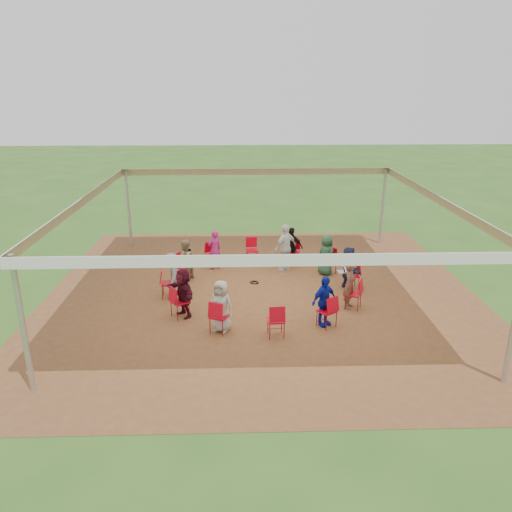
{
  "coord_description": "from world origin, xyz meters",
  "views": [
    {
      "loc": [
        -0.62,
        -14.1,
        6.05
      ],
      "look_at": [
        -0.17,
        0.3,
        1.1
      ],
      "focal_mm": 35.0,
      "sensor_mm": 36.0,
      "label": 1
    }
  ],
  "objects_px": {
    "standing_person": "(286,248)",
    "chair_10": "(327,311)",
    "person_seated_6": "(183,293)",
    "person_seated_4": "(185,260)",
    "chair_9": "(276,320)",
    "chair_11": "(353,294)",
    "chair_7": "(180,302)",
    "cable_coil": "(255,283)",
    "chair_5": "(182,267)",
    "person_seated_3": "(215,250)",
    "person_seated_2": "(292,247)",
    "chair_8": "(219,317)",
    "laptop": "(343,270)",
    "person_seated_1": "(326,255)",
    "person_seated_5": "(172,276)",
    "person_seated_8": "(324,301)",
    "chair_1": "(328,261)",
    "chair_4": "(213,255)",
    "chair_2": "(293,252)",
    "person_seated_7": "(221,306)",
    "chair_6": "(168,283)",
    "chair_0": "(352,276)",
    "person_seated_0": "(348,268)",
    "person_seated_9": "(350,285)"
  },
  "relations": [
    {
      "from": "chair_7",
      "to": "person_seated_2",
      "type": "relative_size",
      "value": 0.65
    },
    {
      "from": "person_seated_3",
      "to": "chair_11",
      "type": "bearing_deg",
      "value": 105.33
    },
    {
      "from": "person_seated_7",
      "to": "cable_coil",
      "type": "bearing_deg",
      "value": 99.01
    },
    {
      "from": "chair_7",
      "to": "person_seated_6",
      "type": "height_order",
      "value": "person_seated_6"
    },
    {
      "from": "chair_6",
      "to": "chair_10",
      "type": "distance_m",
      "value": 4.87
    },
    {
      "from": "chair_2",
      "to": "chair_7",
      "type": "xyz_separation_m",
      "value": [
        -3.51,
        -4.15,
        0.0
      ]
    },
    {
      "from": "person_seated_4",
      "to": "person_seated_2",
      "type": "bearing_deg",
      "value": 135.0
    },
    {
      "from": "person_seated_6",
      "to": "chair_7",
      "type": "bearing_deg",
      "value": -90.0
    },
    {
      "from": "chair_2",
      "to": "standing_person",
      "type": "relative_size",
      "value": 0.55
    },
    {
      "from": "chair_6",
      "to": "person_seated_1",
      "type": "distance_m",
      "value": 5.32
    },
    {
      "from": "chair_9",
      "to": "chair_6",
      "type": "bearing_deg",
      "value": 135.0
    },
    {
      "from": "chair_4",
      "to": "standing_person",
      "type": "bearing_deg",
      "value": 137.39
    },
    {
      "from": "person_seated_1",
      "to": "chair_11",
      "type": "bearing_deg",
      "value": 152.16
    },
    {
      "from": "person_seated_4",
      "to": "standing_person",
      "type": "bearing_deg",
      "value": 129.08
    },
    {
      "from": "chair_9",
      "to": "person_seated_4",
      "type": "height_order",
      "value": "person_seated_4"
    },
    {
      "from": "chair_1",
      "to": "person_seated_1",
      "type": "xyz_separation_m",
      "value": [
        -0.1,
        -0.07,
        0.24
      ]
    },
    {
      "from": "chair_9",
      "to": "person_seated_1",
      "type": "bearing_deg",
      "value": 60.72
    },
    {
      "from": "chair_4",
      "to": "chair_6",
      "type": "height_order",
      "value": "same"
    },
    {
      "from": "chair_4",
      "to": "person_seated_7",
      "type": "relative_size",
      "value": 0.65
    },
    {
      "from": "chair_5",
      "to": "chair_0",
      "type": "bearing_deg",
      "value": 105.0
    },
    {
      "from": "chair_1",
      "to": "cable_coil",
      "type": "relative_size",
      "value": 2.79
    },
    {
      "from": "chair_9",
      "to": "person_seated_0",
      "type": "distance_m",
      "value": 3.9
    },
    {
      "from": "chair_10",
      "to": "person_seated_1",
      "type": "height_order",
      "value": "person_seated_1"
    },
    {
      "from": "chair_0",
      "to": "person_seated_4",
      "type": "bearing_deg",
      "value": 75.33
    },
    {
      "from": "person_seated_1",
      "to": "person_seated_7",
      "type": "relative_size",
      "value": 1.0
    },
    {
      "from": "chair_6",
      "to": "laptop",
      "type": "height_order",
      "value": "chair_6"
    },
    {
      "from": "chair_1",
      "to": "chair_8",
      "type": "relative_size",
      "value": 1.0
    },
    {
      "from": "chair_10",
      "to": "person_seated_6",
      "type": "xyz_separation_m",
      "value": [
        -3.82,
        0.77,
        0.24
      ]
    },
    {
      "from": "chair_6",
      "to": "person_seated_9",
      "type": "relative_size",
      "value": 0.65
    },
    {
      "from": "chair_6",
      "to": "cable_coil",
      "type": "height_order",
      "value": "chair_6"
    },
    {
      "from": "standing_person",
      "to": "chair_10",
      "type": "bearing_deg",
      "value": 59.56
    },
    {
      "from": "chair_5",
      "to": "person_seated_1",
      "type": "height_order",
      "value": "person_seated_1"
    },
    {
      "from": "cable_coil",
      "to": "chair_5",
      "type": "bearing_deg",
      "value": 170.79
    },
    {
      "from": "chair_9",
      "to": "standing_person",
      "type": "distance_m",
      "value": 4.83
    },
    {
      "from": "chair_2",
      "to": "chair_9",
      "type": "bearing_deg",
      "value": 105.0
    },
    {
      "from": "person_seated_3",
      "to": "person_seated_6",
      "type": "xyz_separation_m",
      "value": [
        -0.67,
        -3.75,
        0.0
      ]
    },
    {
      "from": "chair_11",
      "to": "laptop",
      "type": "height_order",
      "value": "chair_11"
    },
    {
      "from": "chair_11",
      "to": "chair_7",
      "type": "bearing_deg",
      "value": 120.0
    },
    {
      "from": "chair_6",
      "to": "person_seated_1",
      "type": "xyz_separation_m",
      "value": [
        5.01,
        1.77,
        0.24
      ]
    },
    {
      "from": "chair_1",
      "to": "chair_11",
      "type": "bearing_deg",
      "value": 150.0
    },
    {
      "from": "chair_7",
      "to": "person_seated_8",
      "type": "height_order",
      "value": "person_seated_8"
    },
    {
      "from": "standing_person",
      "to": "laptop",
      "type": "xyz_separation_m",
      "value": [
        1.63,
        -1.76,
        -0.17
      ]
    },
    {
      "from": "chair_1",
      "to": "person_seated_6",
      "type": "bearing_deg",
      "value": 90.0
    },
    {
      "from": "chair_7",
      "to": "person_seated_3",
      "type": "height_order",
      "value": "person_seated_3"
    },
    {
      "from": "chair_0",
      "to": "person_seated_0",
      "type": "bearing_deg",
      "value": 90.0
    },
    {
      "from": "chair_11",
      "to": "person_seated_4",
      "type": "xyz_separation_m",
      "value": [
        -4.98,
        2.34,
        0.24
      ]
    },
    {
      "from": "chair_5",
      "to": "chair_8",
      "type": "distance_m",
      "value": 3.98
    },
    {
      "from": "person_seated_5",
      "to": "cable_coil",
      "type": "xyz_separation_m",
      "value": [
        2.48,
        1.04,
        -0.68
      ]
    },
    {
      "from": "chair_10",
      "to": "person_seated_4",
      "type": "bearing_deg",
      "value": 104.67
    },
    {
      "from": "person_seated_7",
      "to": "person_seated_1",
      "type": "bearing_deg",
      "value": 75.0
    }
  ]
}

